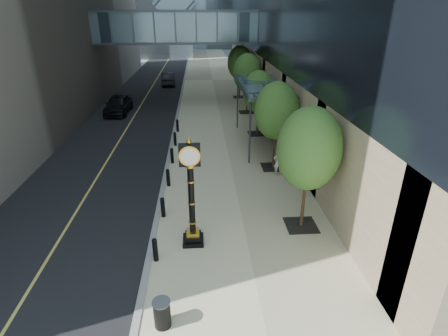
{
  "coord_description": "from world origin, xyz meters",
  "views": [
    {
      "loc": [
        -0.8,
        -10.11,
        8.95
      ],
      "look_at": [
        0.23,
        5.03,
        2.11
      ],
      "focal_mm": 28.0,
      "sensor_mm": 36.0,
      "label": 1
    }
  ],
  "objects": [
    {
      "name": "ground",
      "position": [
        0.0,
        0.0,
        0.0
      ],
      "size": [
        320.0,
        320.0,
        0.0
      ],
      "primitive_type": "plane",
      "color": "gray",
      "rests_on": "ground"
    },
    {
      "name": "road",
      "position": [
        -7.0,
        40.0,
        0.01
      ],
      "size": [
        8.0,
        180.0,
        0.02
      ],
      "primitive_type": "cube",
      "color": "black",
      "rests_on": "ground"
    },
    {
      "name": "sidewalk",
      "position": [
        1.0,
        40.0,
        0.03
      ],
      "size": [
        8.0,
        180.0,
        0.06
      ],
      "primitive_type": "cube",
      "color": "beige",
      "rests_on": "ground"
    },
    {
      "name": "curb",
      "position": [
        -3.0,
        40.0,
        0.04
      ],
      "size": [
        0.25,
        180.0,
        0.07
      ],
      "primitive_type": "cube",
      "color": "gray",
      "rests_on": "ground"
    },
    {
      "name": "skywalk",
      "position": [
        -3.0,
        28.0,
        7.71
      ],
      "size": [
        17.0,
        4.2,
        5.8
      ],
      "color": "#445F6D",
      "rests_on": "ground"
    },
    {
      "name": "entrance_canopy",
      "position": [
        3.48,
        14.0,
        4.19
      ],
      "size": [
        3.0,
        8.0,
        4.38
      ],
      "color": "#383F44",
      "rests_on": "ground"
    },
    {
      "name": "bollard_row",
      "position": [
        -2.7,
        9.0,
        0.51
      ],
      "size": [
        0.2,
        16.2,
        0.9
      ],
      "color": "black",
      "rests_on": "sidewalk"
    },
    {
      "name": "street_trees",
      "position": [
        3.6,
        16.2,
        3.68
      ],
      "size": [
        2.71,
        28.69,
        5.56
      ],
      "color": "black",
      "rests_on": "sidewalk"
    },
    {
      "name": "street_clock",
      "position": [
        -1.26,
        2.07,
        2.05
      ],
      "size": [
        0.87,
        0.87,
        4.59
      ],
      "rotation": [
        0.0,
        0.0,
        0.01
      ],
      "color": "black",
      "rests_on": "sidewalk"
    },
    {
      "name": "trash_bin",
      "position": [
        -2.15,
        -2.13,
        0.51
      ],
      "size": [
        0.67,
        0.67,
        0.9
      ],
      "primitive_type": "cylinder",
      "rotation": [
        0.0,
        0.0,
        0.35
      ],
      "color": "black",
      "rests_on": "sidewalk"
    },
    {
      "name": "pedestrian",
      "position": [
        3.65,
        8.36,
        0.87
      ],
      "size": [
        0.64,
        0.46,
        1.62
      ],
      "primitive_type": "imported",
      "rotation": [
        0.0,
        0.0,
        3.01
      ],
      "color": "beige",
      "rests_on": "sidewalk"
    },
    {
      "name": "car_near",
      "position": [
        -8.6,
        23.15,
        0.87
      ],
      "size": [
        2.17,
        5.07,
        1.71
      ],
      "primitive_type": "imported",
      "rotation": [
        0.0,
        0.0,
        -0.03
      ],
      "color": "black",
      "rests_on": "road"
    },
    {
      "name": "car_far",
      "position": [
        -4.92,
        37.07,
        0.8
      ],
      "size": [
        1.92,
        4.83,
        1.56
      ],
      "primitive_type": "imported",
      "rotation": [
        0.0,
        0.0,
        3.2
      ],
      "color": "black",
      "rests_on": "road"
    }
  ]
}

